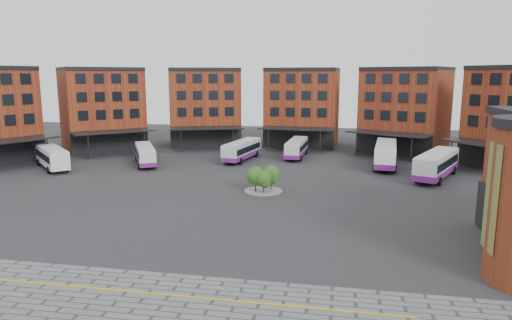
% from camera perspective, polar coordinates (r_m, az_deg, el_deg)
% --- Properties ---
extents(ground, '(160.00, 160.00, 0.00)m').
position_cam_1_polar(ground, '(41.84, -4.59, -7.84)').
color(ground, '#28282B').
rests_on(ground, ground).
extents(yellow_line, '(26.00, 0.15, 0.02)m').
position_cam_1_polar(yellow_line, '(28.90, -8.12, -16.59)').
color(yellow_line, gold).
rests_on(yellow_line, paving_zone).
extents(main_building, '(94.14, 42.48, 14.60)m').
position_cam_1_polar(main_building, '(78.29, -0.74, 6.15)').
color(main_building, brown).
rests_on(main_building, ground).
extents(tree_island, '(4.40, 4.40, 2.99)m').
position_cam_1_polar(tree_island, '(51.99, 0.97, -2.24)').
color(tree_island, gray).
rests_on(tree_island, ground).
extents(bus_a, '(9.50, 9.39, 3.08)m').
position_cam_1_polar(bus_a, '(71.57, -24.16, 0.47)').
color(bus_a, white).
rests_on(bus_a, ground).
extents(bus_b, '(6.90, 10.07, 2.87)m').
position_cam_1_polar(bus_b, '(70.25, -13.69, 0.69)').
color(bus_b, silver).
rests_on(bus_b, ground).
extents(bus_c, '(4.31, 11.02, 3.03)m').
position_cam_1_polar(bus_c, '(71.84, -1.76, 1.27)').
color(bus_c, silver).
rests_on(bus_c, ground).
extents(bus_d, '(3.03, 10.48, 2.92)m').
position_cam_1_polar(bus_d, '(74.61, 5.09, 1.53)').
color(bus_d, silver).
rests_on(bus_d, ground).
extents(bus_e, '(4.19, 12.69, 3.51)m').
position_cam_1_polar(bus_e, '(69.28, 15.90, 0.75)').
color(bus_e, white).
rests_on(bus_e, ground).
extents(bus_f, '(7.65, 12.35, 3.46)m').
position_cam_1_polar(bus_f, '(63.37, 21.66, -0.50)').
color(bus_f, silver).
rests_on(bus_f, ground).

